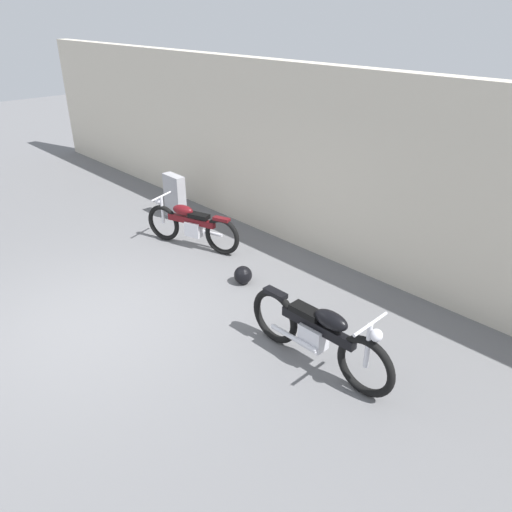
% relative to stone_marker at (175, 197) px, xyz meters
% --- Properties ---
extents(ground_plane, '(40.00, 40.00, 0.00)m').
position_rel_stone_marker_xyz_m(ground_plane, '(2.45, -3.07, -0.46)').
color(ground_plane, slate).
extents(building_wall, '(18.00, 0.30, 3.18)m').
position_rel_stone_marker_xyz_m(building_wall, '(2.45, 0.98, 1.13)').
color(building_wall, beige).
rests_on(building_wall, ground_plane).
extents(stone_marker, '(0.54, 0.21, 0.92)m').
position_rel_stone_marker_xyz_m(stone_marker, '(0.00, 0.00, 0.00)').
color(stone_marker, '#9E9EA3').
rests_on(stone_marker, ground_plane).
extents(helmet, '(0.29, 0.29, 0.29)m').
position_rel_stone_marker_xyz_m(helmet, '(3.04, -0.84, -0.31)').
color(helmet, black).
rests_on(helmet, ground_plane).
extents(motorcycle_maroon, '(1.90, 0.83, 0.89)m').
position_rel_stone_marker_xyz_m(motorcycle_maroon, '(1.37, -0.61, -0.03)').
color(motorcycle_maroon, black).
rests_on(motorcycle_maroon, ground_plane).
extents(motorcycle_black, '(2.15, 0.60, 0.96)m').
position_rel_stone_marker_xyz_m(motorcycle_black, '(5.17, -1.54, 0.00)').
color(motorcycle_black, black).
rests_on(motorcycle_black, ground_plane).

